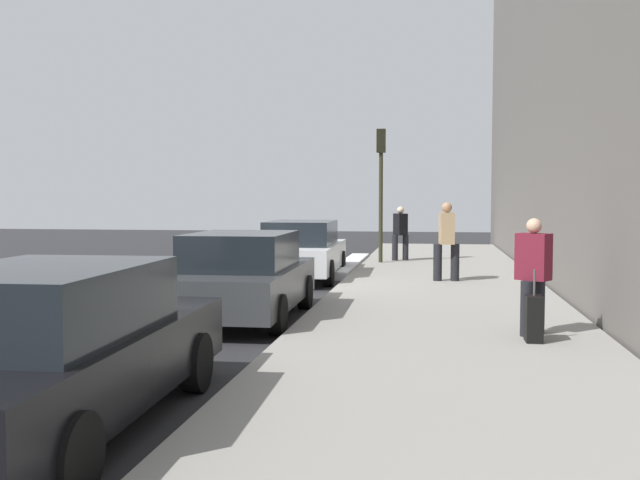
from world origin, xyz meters
TOP-DOWN VIEW (x-y plane):
  - ground_plane at (0.00, 0.00)m, footprint 56.00×56.00m
  - sidewalk at (0.00, -3.30)m, footprint 28.00×4.60m
  - lane_stripe_centre at (0.00, 3.20)m, footprint 28.00×0.14m
  - snow_bank_curb at (4.29, -0.70)m, footprint 6.26×0.56m
  - parked_car_black at (-10.93, 0.20)m, footprint 4.70×2.01m
  - parked_car_charcoal at (-4.89, 0.08)m, footprint 4.38×1.97m
  - parked_car_white at (1.33, 0.20)m, footprint 4.69×2.00m
  - pedestrian_tan_coat at (0.31, -3.43)m, footprint 0.53×0.61m
  - pedestrian_burgundy_coat at (-6.25, -4.53)m, footprint 0.49×0.53m
  - pedestrian_black_coat at (5.74, -2.11)m, footprint 0.54×0.50m
  - traffic_light_pole at (4.94, -1.55)m, footprint 0.35×0.26m
  - rolling_suitcase at (-6.79, -4.48)m, footprint 0.34×0.22m

SIDE VIEW (x-z plane):
  - ground_plane at x=0.00m, z-range 0.00..0.00m
  - lane_stripe_centre at x=0.00m, z-range 0.00..0.01m
  - sidewalk at x=0.00m, z-range 0.00..0.15m
  - snow_bank_curb at x=4.29m, z-range 0.00..0.22m
  - rolling_suitcase at x=-6.79m, z-range -0.03..0.96m
  - parked_car_charcoal at x=-4.89m, z-range 0.00..1.51m
  - parked_car_black at x=-10.93m, z-range 0.00..1.51m
  - parked_car_white at x=1.33m, z-range 0.00..1.51m
  - pedestrian_burgundy_coat at x=-6.25m, z-range 0.21..1.87m
  - pedestrian_black_coat at x=5.74m, z-range 0.21..1.89m
  - pedestrian_tan_coat at x=0.31m, z-range 0.21..2.06m
  - traffic_light_pole at x=4.94m, z-range 0.88..4.89m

